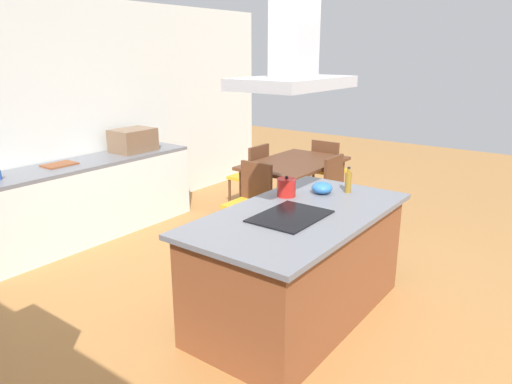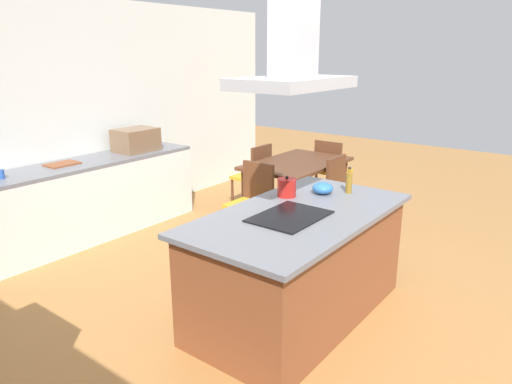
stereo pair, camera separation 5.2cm
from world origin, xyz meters
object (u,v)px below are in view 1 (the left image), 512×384
object	(u,v)px
olive_oil_bottle	(348,182)
range_hood	(294,51)
tea_kettle	(286,187)
chair_facing_island	(341,189)
cooktop	(290,216)
countertop_microwave	(133,140)
dining_table	(294,168)
chair_at_left_end	(251,197)
chair_at_right_end	(328,167)
cutting_board	(59,165)
mixing_bowl	(322,188)
chair_facing_back_wall	(253,172)

from	to	relation	value
olive_oil_bottle	range_hood	size ratio (longest dim) A/B	0.26
tea_kettle	chair_facing_island	distance (m)	1.81
chair_facing_island	range_hood	size ratio (longest dim) A/B	0.99
cooktop	countertop_microwave	bearing A→B (deg)	72.91
countertop_microwave	dining_table	distance (m)	2.05
olive_oil_bottle	chair_at_left_end	bearing A→B (deg)	74.50
tea_kettle	chair_at_right_end	distance (m)	2.85
cutting_board	chair_facing_island	bearing A→B (deg)	-45.57
cooktop	mixing_bowl	bearing A→B (deg)	8.97
countertop_microwave	range_hood	bearing A→B (deg)	-107.09
tea_kettle	dining_table	xyz separation A→B (m)	(1.71, 0.99, -0.31)
cooktop	chair_at_left_end	xyz separation A→B (m)	(1.23, 1.31, -0.40)
countertop_microwave	cutting_board	world-z (taller)	countertop_microwave
mixing_bowl	range_hood	world-z (taller)	range_hood
chair_at_right_end	chair_facing_back_wall	distance (m)	1.13
olive_oil_bottle	cutting_board	world-z (taller)	olive_oil_bottle
chair_at_right_end	chair_facing_island	xyz separation A→B (m)	(-0.92, -0.67, 0.00)
cooktop	tea_kettle	world-z (taller)	tea_kettle
chair_facing_island	chair_at_left_end	size ratio (longest dim) A/B	1.00
tea_kettle	olive_oil_bottle	xyz separation A→B (m)	(0.42, -0.38, 0.02)
mixing_bowl	chair_at_left_end	world-z (taller)	mixing_bowl
cooktop	cutting_board	distance (m)	2.93
chair_at_right_end	cooktop	bearing A→B (deg)	-156.86
chair_at_right_end	range_hood	bearing A→B (deg)	-156.86
range_hood	cooktop	bearing A→B (deg)	0.00
olive_oil_bottle	cutting_board	bearing A→B (deg)	107.61
countertop_microwave	range_hood	distance (m)	3.19
tea_kettle	chair_at_left_end	xyz separation A→B (m)	(0.80, 0.99, -0.47)
cooktop	dining_table	world-z (taller)	cooktop
dining_table	chair_facing_island	world-z (taller)	chair_facing_island
olive_oil_bottle	range_hood	xyz separation A→B (m)	(-0.85, 0.06, 1.10)
cooktop	chair_facing_island	size ratio (longest dim) A/B	0.67
cooktop	chair_facing_back_wall	distance (m)	2.94
tea_kettle	dining_table	size ratio (longest dim) A/B	0.15
olive_oil_bottle	mixing_bowl	size ratio (longest dim) A/B	1.25
countertop_microwave	chair_at_left_end	xyz separation A→B (m)	(0.34, -1.57, -0.53)
cutting_board	mixing_bowl	bearing A→B (deg)	-74.51
cutting_board	chair_at_right_end	size ratio (longest dim) A/B	0.38
chair_facing_back_wall	olive_oil_bottle	bearing A→B (deg)	-122.50
chair_facing_back_wall	chair_at_right_end	bearing A→B (deg)	-36.01
cooktop	dining_table	xyz separation A→B (m)	(2.14, 1.31, -0.24)
countertop_microwave	chair_at_right_end	distance (m)	2.74
cooktop	mixing_bowl	size ratio (longest dim) A/B	3.25
dining_table	mixing_bowl	bearing A→B (deg)	-140.62
olive_oil_bottle	chair_facing_island	distance (m)	1.55
dining_table	chair_at_left_end	world-z (taller)	chair_at_left_end
mixing_bowl	range_hood	size ratio (longest dim) A/B	0.20
mixing_bowl	dining_table	world-z (taller)	mixing_bowl
chair_at_right_end	countertop_microwave	bearing A→B (deg)	144.11
chair_at_left_end	range_hood	distance (m)	2.40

